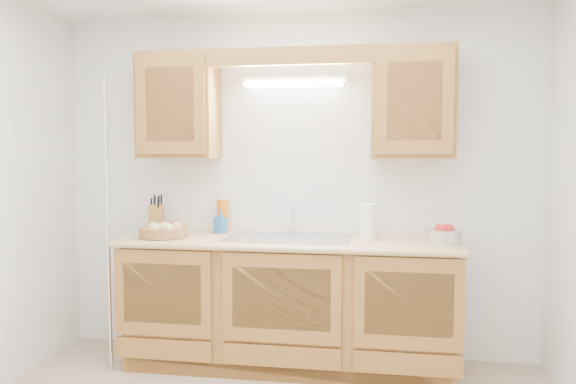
% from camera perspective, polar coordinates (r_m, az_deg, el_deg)
% --- Properties ---
extents(room, '(3.52, 3.50, 2.50)m').
position_cam_1_polar(room, '(2.67, -4.01, -1.26)').
color(room, '#C0AC8B').
rests_on(room, ground).
extents(base_cabinets, '(2.20, 0.60, 0.86)m').
position_cam_1_polar(base_cabinets, '(3.98, 0.09, -11.28)').
color(base_cabinets, '#96622C').
rests_on(base_cabinets, ground).
extents(countertop, '(2.30, 0.63, 0.04)m').
position_cam_1_polar(countertop, '(3.87, 0.06, -5.06)').
color(countertop, '#E4B777').
rests_on(countertop, base_cabinets).
extents(upper_cabinet_left, '(0.55, 0.33, 0.75)m').
position_cam_1_polar(upper_cabinet_left, '(4.19, -11.00, 8.53)').
color(upper_cabinet_left, '#96622C').
rests_on(upper_cabinet_left, room).
extents(upper_cabinet_right, '(0.55, 0.33, 0.75)m').
position_cam_1_polar(upper_cabinet_right, '(3.94, 12.56, 8.78)').
color(upper_cabinet_right, '#96622C').
rests_on(upper_cabinet_right, room).
extents(valance, '(2.20, 0.05, 0.12)m').
position_cam_1_polar(valance, '(3.88, 0.07, 13.65)').
color(valance, '#96622C').
rests_on(valance, room).
extents(fluorescent_fixture, '(0.76, 0.08, 0.08)m').
position_cam_1_polar(fluorescent_fixture, '(4.08, 0.59, 11.15)').
color(fluorescent_fixture, white).
rests_on(fluorescent_fixture, room).
extents(sink, '(0.84, 0.46, 0.36)m').
position_cam_1_polar(sink, '(3.90, 0.11, -5.76)').
color(sink, '#9E9EA3').
rests_on(sink, countertop).
extents(wire_shelf_pole, '(0.03, 0.03, 2.00)m').
position_cam_1_polar(wire_shelf_pole, '(3.99, -17.83, -3.24)').
color(wire_shelf_pole, silver).
rests_on(wire_shelf_pole, ground).
extents(outlet_plate, '(0.08, 0.01, 0.12)m').
position_cam_1_polar(outlet_plate, '(4.11, 13.95, -0.85)').
color(outlet_plate, white).
rests_on(outlet_plate, room).
extents(fruit_basket, '(0.39, 0.39, 0.10)m').
position_cam_1_polar(fruit_basket, '(4.03, -12.50, -3.84)').
color(fruit_basket, '#A57442').
rests_on(fruit_basket, countertop).
extents(knife_block, '(0.13, 0.18, 0.29)m').
position_cam_1_polar(knife_block, '(4.30, -13.26, -2.58)').
color(knife_block, '#96622C').
rests_on(knife_block, countertop).
extents(orange_canister, '(0.11, 0.11, 0.26)m').
position_cam_1_polar(orange_canister, '(4.22, -6.65, -2.30)').
color(orange_canister, orange).
rests_on(orange_canister, countertop).
extents(soap_bottle, '(0.10, 0.10, 0.17)m').
position_cam_1_polar(soap_bottle, '(4.16, -6.88, -2.99)').
color(soap_bottle, '#2368B0').
rests_on(soap_bottle, countertop).
extents(sponge, '(0.12, 0.09, 0.02)m').
position_cam_1_polar(sponge, '(4.07, 8.18, -4.24)').
color(sponge, '#CC333F').
rests_on(sponge, countertop).
extents(paper_towel, '(0.15, 0.15, 0.29)m').
position_cam_1_polar(paper_towel, '(3.89, 8.15, -3.00)').
color(paper_towel, silver).
rests_on(paper_towel, countertop).
extents(apple_bowl, '(0.31, 0.31, 0.13)m').
position_cam_1_polar(apple_bowl, '(3.82, 15.52, -4.22)').
color(apple_bowl, silver).
rests_on(apple_bowl, countertop).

